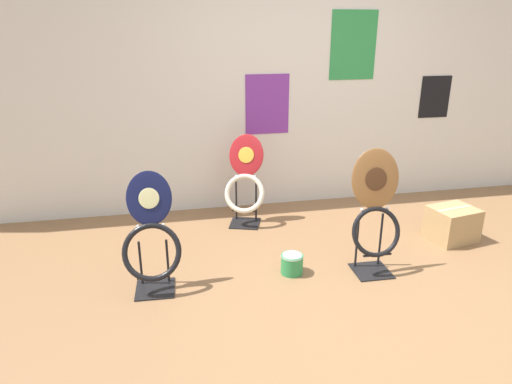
# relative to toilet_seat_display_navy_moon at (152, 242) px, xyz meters

# --- Properties ---
(ground_plane) EXTENTS (14.00, 14.00, 0.00)m
(ground_plane) POSITION_rel_toilet_seat_display_navy_moon_xyz_m (1.47, -0.49, -0.38)
(ground_plane) COLOR #8E6642
(wall_back) EXTENTS (8.00, 0.07, 2.60)m
(wall_back) POSITION_rel_toilet_seat_display_navy_moon_xyz_m (1.47, 1.54, 0.92)
(wall_back) COLOR silver
(wall_back) RESTS_ON ground_plane
(toilet_seat_display_navy_moon) EXTENTS (0.42, 0.33, 0.86)m
(toilet_seat_display_navy_moon) POSITION_rel_toilet_seat_display_navy_moon_xyz_m (0.00, 0.00, 0.00)
(toilet_seat_display_navy_moon) COLOR black
(toilet_seat_display_navy_moon) RESTS_ON ground_plane
(toilet_seat_display_crimson_swirl) EXTENTS (0.45, 0.44, 0.85)m
(toilet_seat_display_crimson_swirl) POSITION_rel_toilet_seat_display_navy_moon_xyz_m (0.87, 1.05, 0.03)
(toilet_seat_display_crimson_swirl) COLOR black
(toilet_seat_display_crimson_swirl) RESTS_ON ground_plane
(toilet_seat_display_woodgrain) EXTENTS (0.39, 0.29, 0.97)m
(toilet_seat_display_woodgrain) POSITION_rel_toilet_seat_display_navy_moon_xyz_m (1.66, -0.07, 0.12)
(toilet_seat_display_woodgrain) COLOR black
(toilet_seat_display_woodgrain) RESTS_ON ground_plane
(paint_can) EXTENTS (0.18, 0.18, 0.16)m
(paint_can) POSITION_rel_toilet_seat_display_navy_moon_xyz_m (1.04, 0.02, -0.29)
(paint_can) COLOR #2D8E4C
(paint_can) RESTS_ON ground_plane
(storage_box) EXTENTS (0.44, 0.39, 0.30)m
(storage_box) POSITION_rel_toilet_seat_display_navy_moon_xyz_m (2.61, 0.30, -0.23)
(storage_box) COLOR tan
(storage_box) RESTS_ON ground_plane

